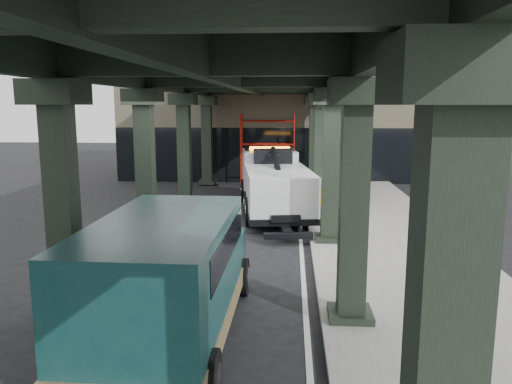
% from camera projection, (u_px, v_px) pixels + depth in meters
% --- Properties ---
extents(ground, '(90.00, 90.00, 0.00)m').
position_uv_depth(ground, '(244.00, 262.00, 14.49)').
color(ground, black).
rests_on(ground, ground).
extents(sidewalk, '(5.00, 40.00, 0.15)m').
position_uv_depth(sidewalk, '(388.00, 243.00, 16.14)').
color(sidewalk, gray).
rests_on(sidewalk, ground).
extents(lane_stripe, '(0.12, 38.00, 0.01)m').
position_uv_depth(lane_stripe, '(301.00, 244.00, 16.34)').
color(lane_stripe, silver).
rests_on(lane_stripe, ground).
extents(viaduct, '(7.40, 32.00, 6.40)m').
position_uv_depth(viaduct, '(236.00, 74.00, 15.55)').
color(viaduct, black).
rests_on(viaduct, ground).
extents(building, '(22.00, 10.00, 8.00)m').
position_uv_depth(building, '(301.00, 112.00, 33.32)').
color(building, '#C6B793').
rests_on(building, ground).
extents(scaffolding, '(3.08, 0.88, 4.00)m').
position_uv_depth(scaffolding, '(268.00, 147.00, 28.52)').
color(scaffolding, red).
rests_on(scaffolding, ground).
extents(tow_truck, '(3.42, 8.71, 2.78)m').
position_uv_depth(tow_truck, '(273.00, 181.00, 20.91)').
color(tow_truck, black).
rests_on(tow_truck, ground).
extents(towed_van, '(2.56, 6.20, 2.50)m').
position_uv_depth(towed_van, '(169.00, 276.00, 9.34)').
color(towed_van, '#103B3C').
rests_on(towed_van, ground).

